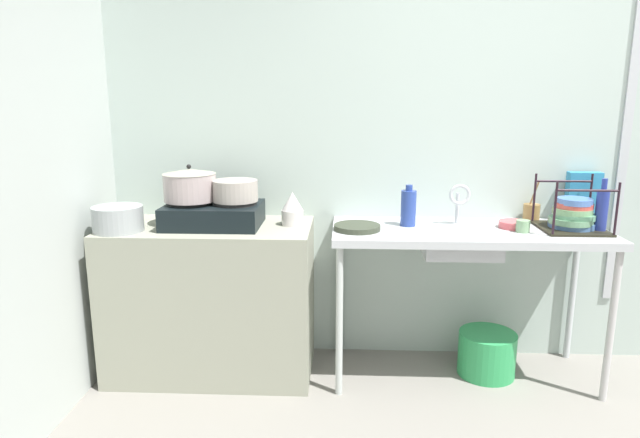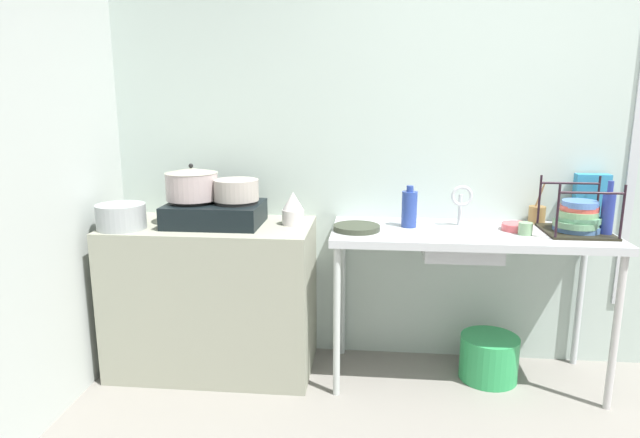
% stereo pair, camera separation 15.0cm
% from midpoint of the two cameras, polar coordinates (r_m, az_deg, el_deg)
% --- Properties ---
extents(wall_back, '(5.56, 0.10, 2.41)m').
position_cam_midpoint_polar(wall_back, '(3.31, 22.86, 6.37)').
color(wall_back, '#AABAB2').
rests_on(wall_back, ground).
extents(wall_metal_strip, '(0.05, 0.01, 1.93)m').
position_cam_midpoint_polar(wall_metal_strip, '(3.42, 31.15, 7.76)').
color(wall_metal_strip, '#B4B6BB').
extents(counter_concrete, '(1.10, 0.55, 0.83)m').
position_cam_midpoint_polar(counter_concrete, '(3.13, -9.66, -8.00)').
color(counter_concrete, gray).
rests_on(counter_concrete, ground).
extents(counter_sink, '(1.42, 0.55, 0.83)m').
position_cam_midpoint_polar(counter_sink, '(2.97, 16.62, -2.43)').
color(counter_sink, '#B4B6BB').
rests_on(counter_sink, ground).
extents(stove, '(0.50, 0.36, 0.14)m').
position_cam_midpoint_polar(stove, '(2.99, -9.42, 0.62)').
color(stove, black).
rests_on(stove, counter_concrete).
extents(pot_on_left_burner, '(0.28, 0.28, 0.19)m').
position_cam_midpoint_polar(pot_on_left_burner, '(2.99, -11.75, 3.60)').
color(pot_on_left_burner, '#A69493').
rests_on(pot_on_left_burner, stove).
extents(pot_on_right_burner, '(0.24, 0.24, 0.11)m').
position_cam_midpoint_polar(pot_on_right_burner, '(2.93, -7.23, 3.00)').
color(pot_on_right_burner, '#A2988F').
rests_on(pot_on_right_burner, stove).
extents(pot_beside_stove, '(0.25, 0.25, 0.13)m').
position_cam_midpoint_polar(pot_beside_stove, '(3.01, -18.59, 0.24)').
color(pot_beside_stove, '#969B9D').
rests_on(pot_beside_stove, counter_concrete).
extents(percolator, '(0.12, 0.12, 0.18)m').
position_cam_midpoint_polar(percolator, '(2.94, -1.35, 1.06)').
color(percolator, beige).
rests_on(percolator, counter_concrete).
extents(sink_basin, '(0.39, 0.29, 0.13)m').
position_cam_midpoint_polar(sink_basin, '(2.91, 15.84, -2.57)').
color(sink_basin, '#B4B6BB').
rests_on(sink_basin, counter_sink).
extents(faucet, '(0.11, 0.07, 0.22)m').
position_cam_midpoint_polar(faucet, '(3.01, 15.85, 1.99)').
color(faucet, '#B4B6BB').
rests_on(faucet, counter_sink).
extents(frying_pan, '(0.24, 0.24, 0.03)m').
position_cam_midpoint_polar(frying_pan, '(2.84, 5.33, -0.92)').
color(frying_pan, '#323729').
rests_on(frying_pan, counter_sink).
extents(dish_rack, '(0.32, 0.32, 0.27)m').
position_cam_midpoint_polar(dish_rack, '(3.08, 26.42, -0.01)').
color(dish_rack, black).
rests_on(dish_rack, counter_sink).
extents(cup_by_rack, '(0.07, 0.07, 0.06)m').
position_cam_midpoint_polar(cup_by_rack, '(2.95, 21.89, -0.95)').
color(cup_by_rack, gray).
rests_on(cup_by_rack, counter_sink).
extents(small_bowl_on_drainboard, '(0.15, 0.15, 0.04)m').
position_cam_midpoint_polar(small_bowl_on_drainboard, '(3.03, 21.08, -0.77)').
color(small_bowl_on_drainboard, '#C74E53').
rests_on(small_bowl_on_drainboard, counter_sink).
extents(bottle_by_sink, '(0.08, 0.08, 0.22)m').
position_cam_midpoint_polar(bottle_by_sink, '(2.94, 10.69, 1.06)').
color(bottle_by_sink, navy).
rests_on(bottle_by_sink, counter_sink).
extents(bottle_by_rack, '(0.06, 0.06, 0.28)m').
position_cam_midpoint_polar(bottle_by_rack, '(3.08, 28.91, 0.53)').
color(bottle_by_rack, navy).
rests_on(bottle_by_rack, counter_sink).
extents(cereal_box, '(0.18, 0.07, 0.27)m').
position_cam_midpoint_polar(cereal_box, '(3.33, 27.43, 1.84)').
color(cereal_box, teal).
rests_on(cereal_box, counter_sink).
extents(utensil_jar, '(0.09, 0.09, 0.23)m').
position_cam_midpoint_polar(utensil_jar, '(3.24, 22.81, 0.45)').
color(utensil_jar, olive).
rests_on(utensil_jar, counter_sink).
extents(bucket_on_floor, '(0.31, 0.31, 0.24)m').
position_cam_midpoint_polar(bucket_on_floor, '(3.23, 18.42, -13.49)').
color(bucket_on_floor, '#2B9750').
rests_on(bucket_on_floor, ground).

